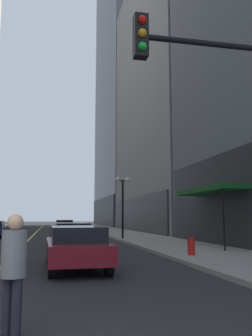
{
  "coord_description": "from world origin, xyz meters",
  "views": [
    {
      "loc": [
        1.55,
        -3.47,
        1.6
      ],
      "look_at": [
        7.33,
        24.29,
        5.54
      ],
      "focal_mm": 38.01,
      "sensor_mm": 36.0,
      "label": 1
    }
  ],
  "objects": [
    {
      "name": "fire_hydrant_right",
      "position": [
        6.9,
        9.8,
        0.4
      ],
      "size": [
        0.28,
        0.28,
        0.8
      ],
      "primitive_type": "cylinder",
      "color": "red",
      "rests_on": "ground"
    },
    {
      "name": "building_right_far",
      "position": [
        18.2,
        60.0,
        42.35
      ],
      "size": [
        15.58,
        26.0,
        84.84
      ],
      "color": "#4C515B",
      "rests_on": "ground"
    },
    {
      "name": "street_lamp_right_mid",
      "position": [
        6.4,
        20.95,
        3.26
      ],
      "size": [
        1.06,
        0.36,
        4.43
      ],
      "color": "black",
      "rests_on": "ground"
    },
    {
      "name": "lane_centre_stripe",
      "position": [
        0.0,
        35.0,
        0.0
      ],
      "size": [
        0.16,
        70.0,
        0.01
      ],
      "primitive_type": "cube",
      "color": "#E5D64C",
      "rests_on": "ground"
    },
    {
      "name": "storefront_awning_right",
      "position": [
        9.69,
        13.92,
        2.99
      ],
      "size": [
        1.6,
        5.9,
        3.12
      ],
      "color": "#144C1E",
      "rests_on": "ground"
    },
    {
      "name": "traffic_light_near_right",
      "position": [
        5.35,
        3.02,
        3.74
      ],
      "size": [
        3.43,
        0.35,
        5.65
      ],
      "color": "black",
      "rests_on": "ground"
    },
    {
      "name": "car_red",
      "position": [
        2.97,
        35.59,
        0.72
      ],
      "size": [
        2.14,
        4.27,
        1.32
      ],
      "color": "#B21919",
      "rests_on": "ground"
    },
    {
      "name": "car_grey",
      "position": [
        2.57,
        15.09,
        0.72
      ],
      "size": [
        2.0,
        4.43,
        1.32
      ],
      "color": "slate",
      "rests_on": "ground"
    },
    {
      "name": "pedestrian_in_grey_suit",
      "position": [
        1.06,
        1.68,
        0.95
      ],
      "size": [
        0.48,
        0.48,
        1.64
      ],
      "color": "black",
      "rests_on": "ground"
    },
    {
      "name": "building_right_mid",
      "position": [
        17.53,
        34.5,
        15.65
      ],
      "size": [
        14.26,
        24.0,
        31.41
      ],
      "color": "gray",
      "rests_on": "ground"
    },
    {
      "name": "sidewalk_right",
      "position": [
        8.25,
        35.0,
        0.07
      ],
      "size": [
        4.5,
        78.0,
        0.15
      ],
      "primitive_type": "cube",
      "color": "gray",
      "rests_on": "ground"
    },
    {
      "name": "car_maroon",
      "position": [
        2.33,
        7.96,
        0.72
      ],
      "size": [
        1.88,
        4.6,
        1.32
      ],
      "color": "maroon",
      "rests_on": "ground"
    },
    {
      "name": "ground_plane",
      "position": [
        0.0,
        35.0,
        0.0
      ],
      "size": [
        200.0,
        200.0,
        0.0
      ],
      "primitive_type": "plane",
      "color": "#262628"
    }
  ]
}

